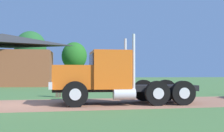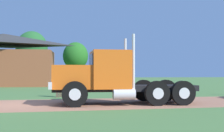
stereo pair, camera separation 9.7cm
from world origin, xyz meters
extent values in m
plane|color=#4A743A|center=(0.00, 0.00, 0.00)|extent=(200.00, 200.00, 0.00)
cube|color=#A26C50|center=(0.00, 0.00, 0.00)|extent=(120.00, 5.54, 0.01)
cube|color=black|center=(5.26, -0.40, 0.76)|extent=(7.09, 1.86, 0.28)
cube|color=orange|center=(2.67, -0.29, 1.31)|extent=(1.94, 2.13, 1.10)
cube|color=silver|center=(1.70, -0.25, 0.94)|extent=(0.26, 2.26, 0.32)
cube|color=orange|center=(4.48, -0.37, 1.66)|extent=(1.85, 2.42, 1.80)
cube|color=#2D3D4C|center=(3.58, -0.33, 2.02)|extent=(0.12, 1.96, 0.79)
cylinder|color=silver|center=(5.43, -1.34, 2.04)|extent=(0.14, 0.14, 2.56)
cylinder|color=silver|center=(5.51, 0.52, 2.04)|extent=(0.14, 0.14, 2.56)
cylinder|color=silver|center=(4.96, -1.42, 0.54)|extent=(1.02, 0.56, 0.52)
cylinder|color=black|center=(2.72, -1.47, 0.57)|extent=(1.16, 0.35, 1.14)
cylinder|color=silver|center=(2.71, -1.63, 0.57)|extent=(0.52, 0.06, 0.52)
cylinder|color=black|center=(2.82, 0.88, 0.57)|extent=(1.16, 0.35, 1.14)
cylinder|color=silver|center=(2.82, 1.04, 0.57)|extent=(0.52, 0.06, 0.52)
cylinder|color=black|center=(7.73, -1.68, 0.57)|extent=(1.16, 0.35, 1.14)
cylinder|color=silver|center=(7.72, -1.84, 0.57)|extent=(0.52, 0.06, 0.52)
cylinder|color=black|center=(7.83, 0.67, 0.57)|extent=(1.16, 0.35, 1.14)
cylinder|color=silver|center=(7.83, 0.83, 0.57)|extent=(0.52, 0.06, 0.52)
cylinder|color=black|center=(6.48, -1.63, 0.57)|extent=(1.16, 0.35, 1.14)
cylinder|color=silver|center=(6.47, -1.79, 0.57)|extent=(0.52, 0.06, 0.52)
cylinder|color=black|center=(6.58, 0.72, 0.57)|extent=(1.16, 0.35, 1.14)
cylinder|color=silver|center=(6.58, 0.88, 0.57)|extent=(0.52, 0.06, 0.52)
cube|color=gold|center=(2.15, 4.29, 1.12)|extent=(0.44, 0.28, 0.59)
sphere|color=#949D80|center=(2.15, 4.29, 1.57)|extent=(0.22, 0.22, 0.22)
cube|color=brown|center=(2.06, 4.30, 0.41)|extent=(0.17, 0.19, 0.83)
cube|color=brown|center=(2.24, 4.29, 0.41)|extent=(0.17, 0.19, 0.83)
cylinder|color=gold|center=(1.89, 4.31, 1.09)|extent=(0.10, 0.10, 0.56)
cylinder|color=gold|center=(2.41, 4.28, 1.09)|extent=(0.10, 0.10, 0.56)
cube|color=brown|center=(-3.92, 22.16, 2.08)|extent=(11.87, 6.59, 4.16)
pyramid|color=#333333|center=(-3.92, 22.16, 5.53)|extent=(12.47, 6.92, 1.38)
cylinder|color=#513823|center=(-1.17, 29.78, 1.67)|extent=(0.44, 0.44, 3.35)
ellipsoid|color=#24602A|center=(-1.17, 29.78, 5.16)|extent=(4.54, 4.54, 4.99)
cylinder|color=#513823|center=(5.23, 30.66, 1.32)|extent=(0.44, 0.44, 2.64)
ellipsoid|color=#24671F|center=(5.23, 30.66, 4.18)|extent=(3.83, 3.83, 4.22)
camera|label=1|loc=(1.64, -14.51, 1.47)|focal=47.39mm
camera|label=2|loc=(1.73, -14.53, 1.47)|focal=47.39mm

